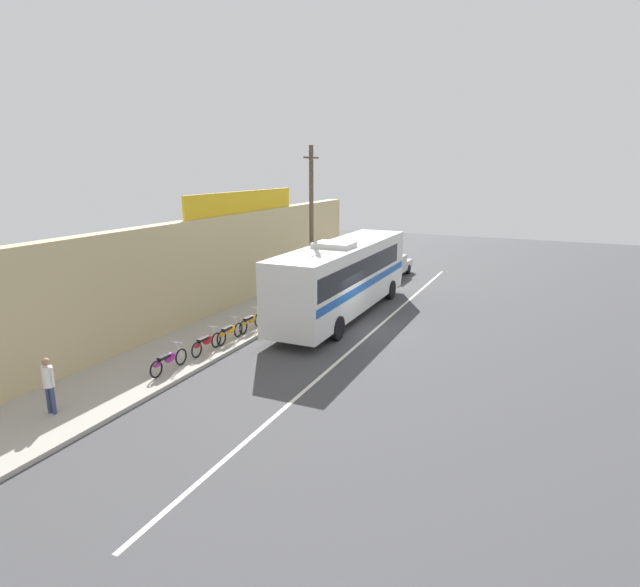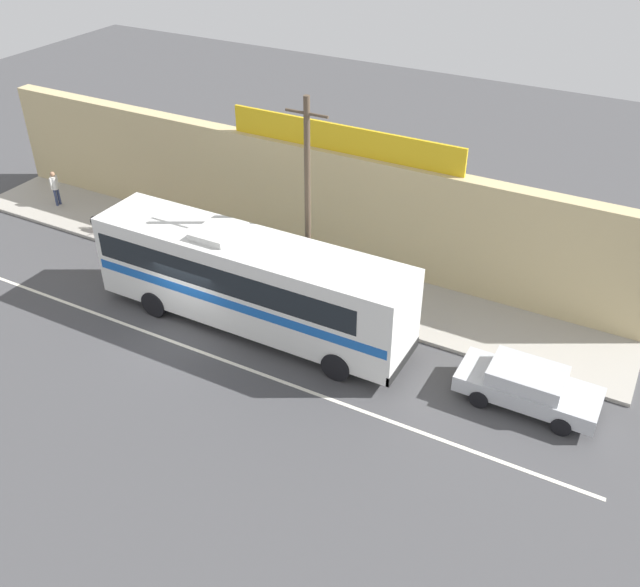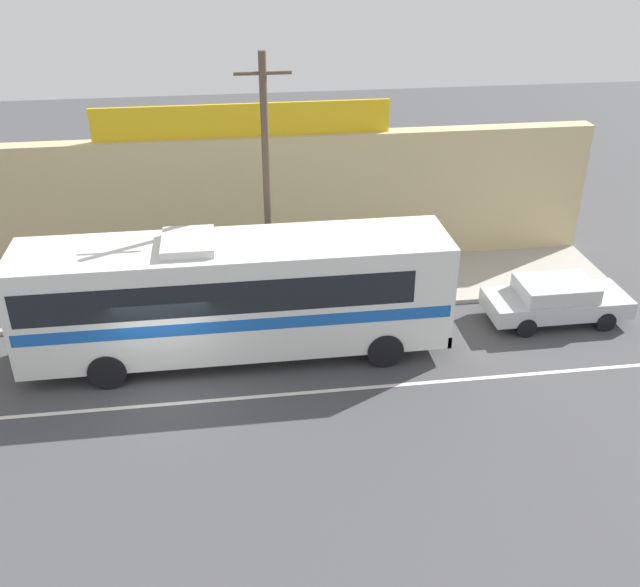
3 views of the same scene
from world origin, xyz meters
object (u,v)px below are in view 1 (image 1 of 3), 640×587
object	(u,v)px
parked_car	(391,265)
motorcycle_orange	(168,360)
motorcycle_black	(206,342)
motorcycle_green	(230,331)
motorcycle_purple	(251,321)
utility_pole	(311,224)
intercity_bus	(343,275)
pedestrian_far_right	(48,381)

from	to	relation	value
parked_car	motorcycle_orange	xyz separation A→B (m)	(-19.60, 2.13, -0.17)
motorcycle_black	motorcycle_green	distance (m)	1.51
motorcycle_orange	motorcycle_purple	distance (m)	5.24
motorcycle_purple	motorcycle_green	size ratio (longest dim) A/B	1.01
motorcycle_black	motorcycle_purple	bearing A→B (deg)	-1.17
utility_pole	motorcycle_orange	world-z (taller)	utility_pole
parked_car	motorcycle_purple	xyz separation A→B (m)	(-14.36, 2.01, -0.17)
intercity_bus	motorcycle_green	bearing A→B (deg)	156.22
motorcycle_purple	motorcycle_green	xyz separation A→B (m)	(-1.62, 0.00, 0.00)
utility_pole	motorcycle_green	size ratio (longest dim) A/B	4.36
pedestrian_far_right	motorcycle_green	bearing A→B (deg)	-8.13
intercity_bus	pedestrian_far_right	size ratio (longest dim) A/B	7.03
pedestrian_far_right	intercity_bus	bearing A→B (deg)	-15.30
motorcycle_orange	pedestrian_far_right	distance (m)	4.10
motorcycle_black	utility_pole	bearing A→B (deg)	-2.83
motorcycle_black	motorcycle_green	size ratio (longest dim) A/B	1.01
motorcycle_purple	utility_pole	bearing A→B (deg)	-3.78
motorcycle_purple	motorcycle_green	bearing A→B (deg)	179.92
parked_car	pedestrian_far_right	world-z (taller)	pedestrian_far_right
utility_pole	parked_car	bearing A→B (deg)	-10.54
motorcycle_orange	motorcycle_black	distance (m)	2.12
motorcycle_purple	pedestrian_far_right	size ratio (longest dim) A/B	1.09
intercity_bus	motorcycle_purple	xyz separation A→B (m)	(-4.30, 2.61, -1.50)
motorcycle_orange	motorcycle_purple	size ratio (longest dim) A/B	1.03
parked_car	motorcycle_green	size ratio (longest dim) A/B	2.40
motorcycle_purple	pedestrian_far_right	world-z (taller)	pedestrian_far_right
utility_pole	motorcycle_green	bearing A→B (deg)	177.06
intercity_bus	parked_car	bearing A→B (deg)	3.39
motorcycle_green	pedestrian_far_right	bearing A→B (deg)	171.87
intercity_bus	motorcycle_black	bearing A→B (deg)	160.23
intercity_bus	utility_pole	xyz separation A→B (m)	(1.20, 2.24, 2.23)
motorcycle_black	motorcycle_green	xyz separation A→B (m)	(1.51, -0.06, 0.00)
parked_car	pedestrian_far_right	xyz separation A→B (m)	(-23.54, 3.09, 0.40)
motorcycle_orange	motorcycle_black	world-z (taller)	same
intercity_bus	motorcycle_green	world-z (taller)	intercity_bus
parked_car	motorcycle_orange	size ratio (longest dim) A/B	2.30
utility_pole	motorcycle_orange	distance (m)	11.38
motorcycle_green	pedestrian_far_right	xyz separation A→B (m)	(-7.56, 1.08, 0.57)
utility_pole	motorcycle_black	xyz separation A→B (m)	(-8.63, 0.43, -3.74)
motorcycle_orange	motorcycle_black	size ratio (longest dim) A/B	1.03
motorcycle_orange	utility_pole	bearing A→B (deg)	-2.55
motorcycle_orange	motorcycle_black	xyz separation A→B (m)	(2.11, -0.05, 0.00)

